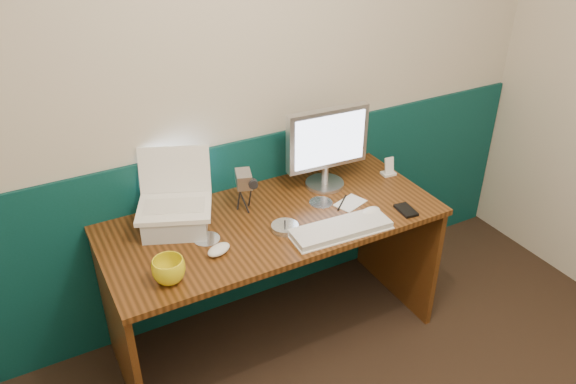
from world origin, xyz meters
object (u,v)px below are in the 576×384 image
desk (274,280)px  keyboard (341,229)px  mug (169,270)px  laptop (172,184)px  monitor (326,148)px  camcorder (244,190)px

desk → keyboard: size_ratio=3.46×
desk → keyboard: 0.51m
keyboard → mug: size_ratio=3.46×
laptop → monitor: size_ratio=0.76×
laptop → camcorder: bearing=23.1°
desk → laptop: laptop is taller
laptop → camcorder: laptop is taller
desk → camcorder: camcorder is taller
mug → camcorder: (0.49, 0.35, 0.05)m
desk → laptop: bearing=163.0°
laptop → desk: bearing=5.8°
mug → camcorder: size_ratio=0.63×
monitor → keyboard: 0.48m
desk → mug: mug is taller
laptop → camcorder: size_ratio=1.53×
desk → monitor: bearing=21.8°
laptop → mug: (-0.15, -0.35, -0.18)m
laptop → keyboard: laptop is taller
laptop → mug: bearing=-89.9°
desk → mug: bearing=-159.4°
desk → monitor: monitor is taller
monitor → keyboard: monitor is taller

